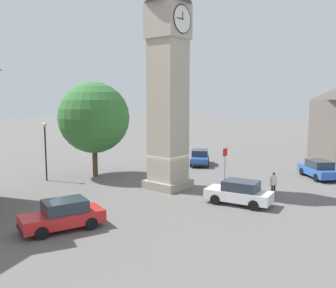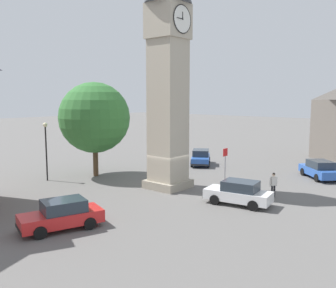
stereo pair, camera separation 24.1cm
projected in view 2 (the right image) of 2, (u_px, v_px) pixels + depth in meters
name	position (u px, v px, depth m)	size (l,w,h in m)	color
ground_plane	(168.00, 188.00, 27.24)	(200.00, 200.00, 0.00)	#605E5B
clock_tower	(168.00, 34.00, 25.82)	(3.37, 3.37, 19.14)	gray
car_blue_kerb	(62.00, 215.00, 18.56)	(4.45, 2.91, 1.53)	red
car_silver_kerb	(319.00, 169.00, 30.25)	(4.10, 4.12, 1.53)	#2D5BB7
car_red_corner	(201.00, 157.00, 36.38)	(4.39, 3.63, 1.53)	#2D5BB7
car_white_side	(239.00, 193.00, 22.85)	(2.35, 4.35, 1.53)	white
pedestrian	(273.00, 183.00, 24.51)	(0.48, 0.39, 1.69)	black
tree	(95.00, 118.00, 30.77)	(5.99, 5.99, 8.02)	brown
lamp_post	(46.00, 142.00, 29.22)	(0.36, 0.36, 4.72)	black
road_sign	(225.00, 160.00, 28.19)	(0.60, 0.07, 2.80)	gray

